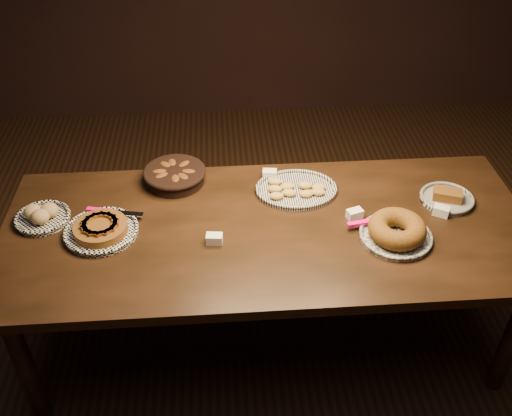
{
  "coord_description": "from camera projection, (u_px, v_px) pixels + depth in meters",
  "views": [
    {
      "loc": [
        -0.2,
        -1.96,
        2.39
      ],
      "look_at": [
        -0.05,
        0.05,
        0.82
      ],
      "focal_mm": 40.0,
      "sensor_mm": 36.0,
      "label": 1
    }
  ],
  "objects": [
    {
      "name": "buffet_table",
      "position": [
        268.0,
        239.0,
        2.61
      ],
      "size": [
        2.4,
        1.0,
        0.75
      ],
      "color": "black",
      "rests_on": "ground"
    },
    {
      "name": "apple_tart_plate",
      "position": [
        101.0,
        229.0,
        2.51
      ],
      "size": [
        0.34,
        0.33,
        0.06
      ],
      "rotation": [
        0.0,
        0.0,
        -0.2
      ],
      "color": "white",
      "rests_on": "buffet_table"
    },
    {
      "name": "bundt_cake_plate",
      "position": [
        396.0,
        231.0,
        2.47
      ],
      "size": [
        0.36,
        0.32,
        0.1
      ],
      "rotation": [
        0.0,
        0.0,
        0.17
      ],
      "color": "black",
      "rests_on": "buffet_table"
    },
    {
      "name": "madeleine_platter",
      "position": [
        296.0,
        189.0,
        2.76
      ],
      "size": [
        0.39,
        0.32,
        0.05
      ],
      "rotation": [
        0.0,
        0.0,
        0.2
      ],
      "color": "black",
      "rests_on": "buffet_table"
    },
    {
      "name": "loaf_plate",
      "position": [
        447.0,
        198.0,
        2.7
      ],
      "size": [
        0.25,
        0.25,
        0.06
      ],
      "rotation": [
        0.0,
        0.0,
        -0.35
      ],
      "color": "black",
      "rests_on": "buffet_table"
    },
    {
      "name": "ground",
      "position": [
        266.0,
        335.0,
        3.02
      ],
      "size": [
        5.0,
        5.0,
        0.0
      ],
      "primitive_type": "plane",
      "color": "black",
      "rests_on": "ground"
    },
    {
      "name": "croissant_basket",
      "position": [
        175.0,
        174.0,
        2.81
      ],
      "size": [
        0.32,
        0.32,
        0.08
      ],
      "rotation": [
        0.0,
        0.0,
        -0.13
      ],
      "color": "black",
      "rests_on": "buffet_table"
    },
    {
      "name": "tent_cards",
      "position": [
        278.0,
        211.0,
        2.61
      ],
      "size": [
        1.62,
        0.53,
        0.04
      ],
      "color": "white",
      "rests_on": "buffet_table"
    },
    {
      "name": "bread_roll_plate",
      "position": [
        42.0,
        216.0,
        2.58
      ],
      "size": [
        0.25,
        0.25,
        0.08
      ],
      "rotation": [
        0.0,
        0.0,
        0.1
      ],
      "color": "white",
      "rests_on": "buffet_table"
    }
  ]
}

